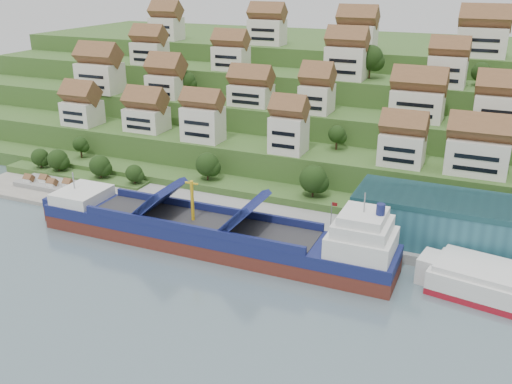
% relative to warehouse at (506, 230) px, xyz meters
% --- Properties ---
extents(ground, '(300.00, 300.00, 0.00)m').
position_rel_warehouse_xyz_m(ground, '(-52.00, -17.00, -7.20)').
color(ground, slate).
rests_on(ground, ground).
extents(quay, '(180.00, 14.00, 2.20)m').
position_rel_warehouse_xyz_m(quay, '(-32.00, -2.00, -6.10)').
color(quay, gray).
rests_on(quay, ground).
extents(pebble_beach, '(45.00, 20.00, 1.00)m').
position_rel_warehouse_xyz_m(pebble_beach, '(-110.00, -5.00, -6.70)').
color(pebble_beach, gray).
rests_on(pebble_beach, ground).
extents(hillside, '(260.00, 128.00, 31.00)m').
position_rel_warehouse_xyz_m(hillside, '(-52.00, 86.55, 3.46)').
color(hillside, '#2D4C1E').
rests_on(hillside, ground).
extents(hillside_village, '(157.00, 63.61, 28.56)m').
position_rel_warehouse_xyz_m(hillside_village, '(-50.08, 42.80, 16.95)').
color(hillside_village, silver).
rests_on(hillside_village, ground).
extents(hillside_trees, '(137.83, 62.07, 31.57)m').
position_rel_warehouse_xyz_m(hillside_trees, '(-62.09, 27.79, 9.67)').
color(hillside_trees, '#1D3712').
rests_on(hillside_trees, ground).
extents(warehouse, '(60.00, 15.00, 10.00)m').
position_rel_warehouse_xyz_m(warehouse, '(0.00, 0.00, 0.00)').
color(warehouse, '#265967').
rests_on(warehouse, quay).
extents(flagpole, '(1.28, 0.16, 8.00)m').
position_rel_warehouse_xyz_m(flagpole, '(-33.89, -7.00, -0.32)').
color(flagpole, gray).
rests_on(flagpole, quay).
extents(beach_huts, '(14.40, 3.70, 2.20)m').
position_rel_warehouse_xyz_m(beach_huts, '(-112.00, -6.25, -5.10)').
color(beach_huts, white).
rests_on(beach_huts, pebble_beach).
extents(cargo_ship, '(78.74, 12.71, 17.46)m').
position_rel_warehouse_xyz_m(cargo_ship, '(-54.93, -17.97, -3.88)').
color(cargo_ship, '#57231A').
rests_on(cargo_ship, ground).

